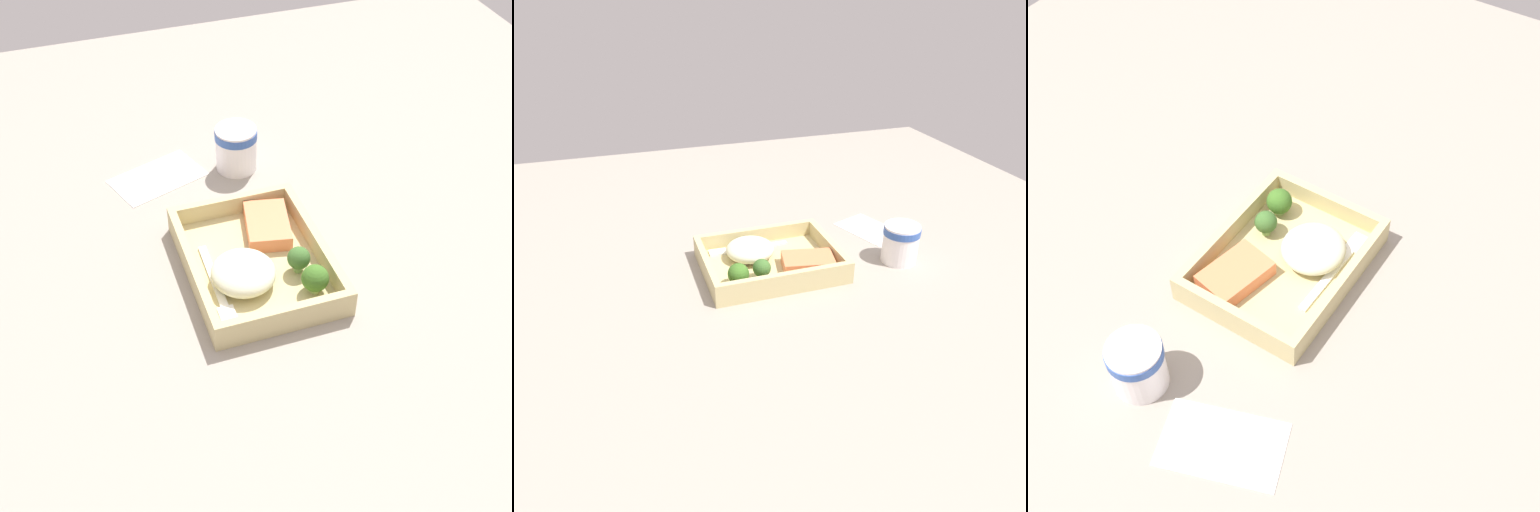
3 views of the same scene
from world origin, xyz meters
The scene contains 10 objects.
ground_plane centered at (0.00, 0.00, -1.00)cm, with size 160.00×160.00×2.00cm, color gray.
takeout_tray centered at (0.00, 0.00, 0.60)cm, with size 25.28×19.45×1.20cm, color #C6B67E.
tray_rim centered at (0.00, 0.00, 2.71)cm, with size 25.28×19.45×3.02cm.
salmon_fillet centered at (-6.13, 3.85, 2.36)cm, with size 9.40×6.23×2.32cm, color #F08151.
mashed_potatoes centered at (3.05, -2.87, 3.12)cm, with size 9.19×8.96×3.84cm, color beige.
broccoli_floret_1 centered at (7.65, 5.79, 3.54)cm, with size 3.77×3.77×4.32cm.
broccoli_floret_2 centered at (3.22, 5.16, 3.52)cm, with size 3.26×3.26×4.05cm.
fork centered at (3.41, -6.62, 1.42)cm, with size 15.84×2.28×0.44cm.
paper_cup centered at (-24.71, 4.92, 4.21)cm, with size 7.00×7.00×7.55cm.
receipt_slip centered at (-26.04, -8.38, 0.12)cm, with size 8.83×14.64×0.24cm, color white.
Camera 2 is at (25.38, 77.20, 48.70)cm, focal length 35.00 mm.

